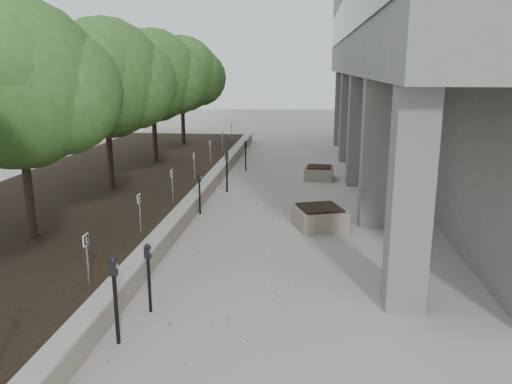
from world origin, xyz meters
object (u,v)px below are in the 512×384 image
at_px(parking_meter_1, 116,301).
at_px(planter_back, 319,173).
at_px(parking_meter_5, 246,156).
at_px(crabapple_tree_2, 21,120).
at_px(parking_meter_3, 200,194).
at_px(crabapple_tree_4, 153,96).
at_px(parking_meter_4, 227,172).
at_px(crabapple_tree_5, 182,90).
at_px(planter_front, 319,217).
at_px(parking_meter_2, 149,278).
at_px(crabapple_tree_3, 106,104).

relative_size(parking_meter_1, planter_back, 1.35).
bearing_deg(parking_meter_5, parking_meter_1, -90.46).
relative_size(crabapple_tree_2, parking_meter_5, 4.27).
bearing_deg(parking_meter_3, parking_meter_1, -75.41).
height_order(crabapple_tree_2, crabapple_tree_4, same).
xyz_separation_m(parking_meter_4, parking_meter_5, (0.20, 3.77, -0.09)).
height_order(crabapple_tree_5, parking_meter_5, crabapple_tree_5).
bearing_deg(parking_meter_4, planter_front, -63.28).
xyz_separation_m(planter_front, planter_back, (0.10, 6.24, -0.04)).
xyz_separation_m(parking_meter_2, planter_back, (3.21, 11.56, -0.39)).
xyz_separation_m(parking_meter_5, planter_front, (2.94, -7.55, -0.34)).
relative_size(crabapple_tree_5, planter_front, 4.30).
bearing_deg(parking_meter_4, parking_meter_3, -110.48).
relative_size(crabapple_tree_5, parking_meter_1, 3.71).
distance_m(crabapple_tree_2, parking_meter_5, 11.15).
bearing_deg(crabapple_tree_2, parking_meter_4, 60.51).
bearing_deg(crabapple_tree_5, crabapple_tree_4, -90.00).
bearing_deg(crabapple_tree_4, parking_meter_3, -63.20).
xyz_separation_m(crabapple_tree_3, planter_back, (6.87, 3.86, -2.87)).
height_order(parking_meter_4, parking_meter_5, parking_meter_4).
relative_size(crabapple_tree_5, planter_back, 5.00).
distance_m(parking_meter_4, planter_front, 4.94).
bearing_deg(crabapple_tree_2, crabapple_tree_5, 90.00).
height_order(crabapple_tree_2, crabapple_tree_5, same).
distance_m(parking_meter_4, planter_back, 4.10).
relative_size(crabapple_tree_5, parking_meter_2, 4.21).
height_order(parking_meter_5, planter_front, parking_meter_5).
distance_m(crabapple_tree_2, parking_meter_2, 5.17).
xyz_separation_m(crabapple_tree_4, parking_meter_1, (3.47, -13.81, -2.39)).
bearing_deg(planter_back, parking_meter_5, 156.76).
distance_m(crabapple_tree_4, planter_back, 7.53).
bearing_deg(parking_meter_5, parking_meter_4, -92.10).
relative_size(crabapple_tree_3, crabapple_tree_5, 1.00).
xyz_separation_m(crabapple_tree_5, parking_meter_1, (3.47, -18.81, -2.39)).
distance_m(parking_meter_2, parking_meter_5, 12.87).
relative_size(parking_meter_4, parking_meter_5, 1.14).
bearing_deg(parking_meter_3, parking_meter_4, 95.44).
bearing_deg(parking_meter_3, crabapple_tree_4, 129.68).
bearing_deg(parking_meter_1, crabapple_tree_2, 130.18).
xyz_separation_m(crabapple_tree_5, parking_meter_2, (3.66, -17.70, -2.47)).
xyz_separation_m(parking_meter_3, planter_front, (3.52, -0.94, -0.34)).
height_order(crabapple_tree_2, crabapple_tree_3, same).
height_order(crabapple_tree_3, planter_back, crabapple_tree_3).
distance_m(parking_meter_2, parking_meter_4, 9.10).
bearing_deg(planter_front, parking_meter_4, 129.75).
relative_size(parking_meter_5, planter_front, 1.01).
distance_m(parking_meter_1, planter_back, 13.13).
bearing_deg(parking_meter_3, parking_meter_2, -73.41).
bearing_deg(crabapple_tree_5, parking_meter_3, -74.13).
xyz_separation_m(crabapple_tree_5, parking_meter_4, (3.62, -8.60, -2.39)).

